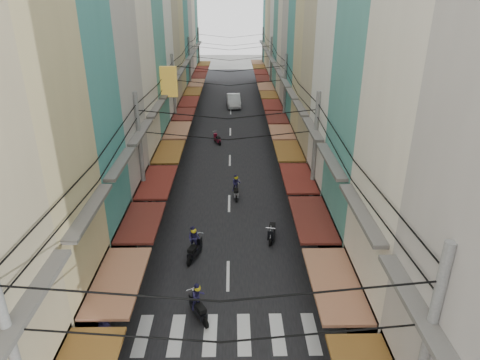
{
  "coord_description": "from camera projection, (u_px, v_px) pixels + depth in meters",
  "views": [
    {
      "loc": [
        0.32,
        -19.64,
        13.04
      ],
      "look_at": [
        0.69,
        3.61,
        2.78
      ],
      "focal_mm": 32.0,
      "sensor_mm": 36.0,
      "label": 1
    }
  ],
  "objects": [
    {
      "name": "pedestrians",
      "position": [
        162.0,
        209.0,
        25.85
      ],
      "size": [
        12.25,
        18.9,
        2.17
      ],
      "color": "#28202B",
      "rests_on": "ground"
    },
    {
      "name": "bicycle",
      "position": [
        383.0,
        287.0,
        20.59
      ],
      "size": [
        1.61,
        0.87,
        1.05
      ],
      "primitive_type": "imported",
      "rotation": [
        0.0,
        0.0,
        1.77
      ],
      "color": "black",
      "rests_on": "ground"
    },
    {
      "name": "white_car",
      "position": [
        234.0,
        107.0,
        52.97
      ],
      "size": [
        5.41,
        2.37,
        1.87
      ],
      "primitive_type": "imported",
      "rotation": [
        0.0,
        0.0,
        0.05
      ],
      "color": "#B8B9BC",
      "rests_on": "ground"
    },
    {
      "name": "road",
      "position": [
        230.0,
        138.0,
        41.52
      ],
      "size": [
        10.0,
        80.0,
        0.02
      ],
      "primitive_type": "cube",
      "color": "black",
      "rests_on": "ground"
    },
    {
      "name": "market_umbrella",
      "position": [
        404.0,
        333.0,
        14.59
      ],
      "size": [
        2.54,
        2.54,
        2.67
      ],
      "color": "#B2B2B7",
      "rests_on": "ground"
    },
    {
      "name": "parked_scooters",
      "position": [
        327.0,
        292.0,
        19.48
      ],
      "size": [
        13.52,
        13.15,
        1.01
      ],
      "color": "black",
      "rests_on": "ground"
    },
    {
      "name": "traffic_sign",
      "position": [
        343.0,
        227.0,
        21.98
      ],
      "size": [
        0.1,
        0.6,
        2.71
      ],
      "color": "gray",
      "rests_on": "ground"
    },
    {
      "name": "moving_scooters",
      "position": [
        220.0,
        225.0,
        24.96
      ],
      "size": [
        4.69,
        25.14,
        1.9
      ],
      "color": "black",
      "rests_on": "ground"
    },
    {
      "name": "sidewalk_left",
      "position": [
        163.0,
        138.0,
        41.42
      ],
      "size": [
        3.0,
        80.0,
        0.06
      ],
      "primitive_type": "cube",
      "color": "gray",
      "rests_on": "ground"
    },
    {
      "name": "sidewalk_right",
      "position": [
        297.0,
        138.0,
        41.61
      ],
      "size": [
        3.0,
        80.0,
        0.06
      ],
      "primitive_type": "cube",
      "color": "gray",
      "rests_on": "ground"
    },
    {
      "name": "building_row_right",
      "position": [
        327.0,
        41.0,
        34.59
      ],
      "size": [
        7.8,
        68.98,
        22.59
      ],
      "color": "teal",
      "rests_on": "ground"
    },
    {
      "name": "building_row_left",
      "position": [
        130.0,
        36.0,
        34.31
      ],
      "size": [
        7.8,
        67.67,
        23.7
      ],
      "color": "silver",
      "rests_on": "ground"
    },
    {
      "name": "ground",
      "position": [
        228.0,
        254.0,
        23.23
      ],
      "size": [
        160.0,
        160.0,
        0.0
      ],
      "primitive_type": "plane",
      "color": "slate",
      "rests_on": "ground"
    },
    {
      "name": "utility_poles",
      "position": [
        229.0,
        79.0,
        34.3
      ],
      "size": [
        10.2,
        66.13,
        8.2
      ],
      "color": "gray",
      "rests_on": "ground"
    },
    {
      "name": "crosswalk",
      "position": [
        227.0,
        334.0,
        17.73
      ],
      "size": [
        7.55,
        2.4,
        0.01
      ],
      "color": "silver",
      "rests_on": "ground"
    }
  ]
}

